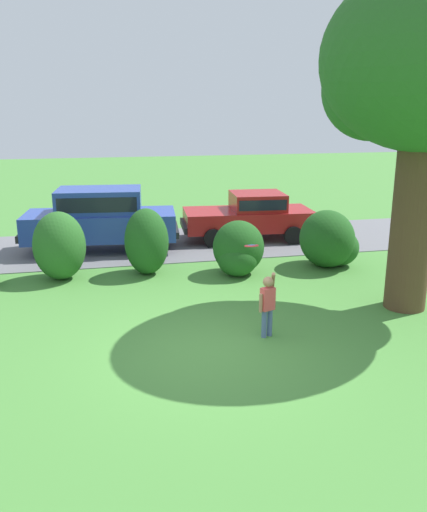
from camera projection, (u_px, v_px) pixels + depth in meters
name	position (u px, v px, depth m)	size (l,w,h in m)	color
ground_plane	(209.00, 352.00, 9.53)	(80.00, 80.00, 0.00)	#478438
driveway_strip	(158.00, 245.00, 16.96)	(28.00, 4.40, 0.02)	slate
shrub_centre_left	(59.00, 246.00, 13.39)	(1.32, 1.34, 1.76)	#286023
shrub_centre	(147.00, 242.00, 13.82)	(1.15, 1.24, 1.76)	#1E511C
shrub_centre_right	(238.00, 251.00, 13.85)	(1.36, 1.40, 1.42)	#1E511C
shrub_far_end	(330.00, 241.00, 14.53)	(1.67, 1.69, 1.58)	#1E511C
parked_sedan	(251.00, 214.00, 17.53)	(4.52, 2.33, 1.56)	maroon
parked_suv	(100.00, 216.00, 16.04)	(4.85, 2.43, 1.92)	#28429E
child_thrower	(268.00, 301.00, 10.00)	(0.39, 0.37, 1.29)	#4C608C
frisbee	(252.00, 246.00, 10.36)	(0.28, 0.28, 0.08)	red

